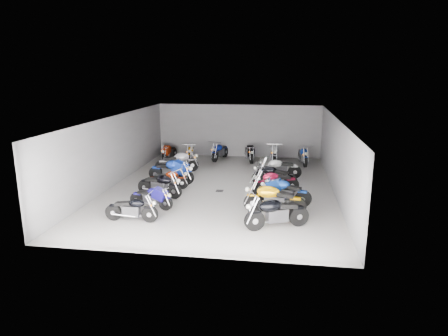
% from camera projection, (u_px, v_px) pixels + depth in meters
% --- Properties ---
extents(ground, '(14.00, 14.00, 0.00)m').
position_uv_depth(ground, '(221.00, 188.00, 18.24)').
color(ground, gray).
rests_on(ground, ground).
extents(wall_back, '(10.00, 0.10, 3.20)m').
position_uv_depth(wall_back, '(239.00, 131.00, 24.58)').
color(wall_back, slate).
rests_on(wall_back, ground).
extents(wall_left, '(0.10, 14.00, 3.20)m').
position_uv_depth(wall_left, '(115.00, 150.00, 18.57)').
color(wall_left, slate).
rests_on(wall_left, ground).
extents(wall_right, '(0.10, 14.00, 3.20)m').
position_uv_depth(wall_right, '(336.00, 157.00, 17.14)').
color(wall_right, slate).
rests_on(wall_right, ground).
extents(ceiling, '(10.00, 14.00, 0.04)m').
position_uv_depth(ceiling, '(221.00, 117.00, 17.47)').
color(ceiling, black).
rests_on(ceiling, wall_back).
extents(drain_grate, '(0.32, 0.32, 0.01)m').
position_uv_depth(drain_grate, '(220.00, 191.00, 17.75)').
color(drain_grate, black).
rests_on(drain_grate, ground).
extents(motorcycle_left_a, '(1.93, 0.37, 0.85)m').
position_uv_depth(motorcycle_left_a, '(132.00, 209.00, 14.09)').
color(motorcycle_left_a, black).
rests_on(motorcycle_left_a, ground).
extents(motorcycle_left_b, '(1.83, 0.55, 0.81)m').
position_uv_depth(motorcycle_left_b, '(151.00, 197.00, 15.42)').
color(motorcycle_left_b, black).
rests_on(motorcycle_left_b, ground).
extents(motorcycle_left_c, '(2.09, 0.74, 0.94)m').
position_uv_depth(motorcycle_left_c, '(160.00, 185.00, 16.87)').
color(motorcycle_left_c, black).
rests_on(motorcycle_left_c, ground).
extents(motorcycle_left_d, '(1.88, 0.57, 0.84)m').
position_uv_depth(motorcycle_left_d, '(168.00, 180.00, 17.90)').
color(motorcycle_left_d, black).
rests_on(motorcycle_left_d, ground).
extents(motorcycle_left_e, '(2.35, 0.76, 1.05)m').
position_uv_depth(motorcycle_left_e, '(171.00, 171.00, 18.89)').
color(motorcycle_left_e, black).
rests_on(motorcycle_left_e, ground).
extents(motorcycle_left_f, '(2.18, 1.00, 1.01)m').
position_uv_depth(motorcycle_left_f, '(178.00, 162.00, 20.89)').
color(motorcycle_left_f, black).
rests_on(motorcycle_left_f, ground).
extents(motorcycle_right_a, '(2.17, 1.07, 1.01)m').
position_uv_depth(motorcycle_right_a, '(276.00, 213.00, 13.43)').
color(motorcycle_right_a, black).
rests_on(motorcycle_right_a, ground).
extents(motorcycle_right_b, '(2.35, 0.55, 1.03)m').
position_uv_depth(motorcycle_right_b, '(274.00, 199.00, 14.80)').
color(motorcycle_right_b, black).
rests_on(motorcycle_right_b, ground).
extents(motorcycle_right_c, '(2.08, 0.72, 0.94)m').
position_uv_depth(motorcycle_right_c, '(284.00, 192.00, 15.92)').
color(motorcycle_right_c, black).
rests_on(motorcycle_right_c, ground).
extents(motorcycle_right_d, '(2.04, 0.94, 0.94)m').
position_uv_depth(motorcycle_right_d, '(275.00, 182.00, 17.25)').
color(motorcycle_right_d, black).
rests_on(motorcycle_right_d, ground).
extents(motorcycle_right_e, '(2.11, 0.67, 0.94)m').
position_uv_depth(motorcycle_right_e, '(274.00, 176.00, 18.28)').
color(motorcycle_right_e, black).
rests_on(motorcycle_right_e, ground).
extents(motorcycle_right_f, '(2.14, 0.61, 0.95)m').
position_uv_depth(motorcycle_right_f, '(279.00, 168.00, 19.69)').
color(motorcycle_right_f, black).
rests_on(motorcycle_right_f, ground).
extents(motorcycle_back_a, '(0.46, 1.95, 0.86)m').
position_uv_depth(motorcycle_back_a, '(169.00, 152.00, 23.85)').
color(motorcycle_back_a, black).
rests_on(motorcycle_back_a, ground).
extents(motorcycle_back_b, '(0.46, 2.02, 0.89)m').
position_uv_depth(motorcycle_back_b, '(191.00, 153.00, 23.60)').
color(motorcycle_back_b, black).
rests_on(motorcycle_back_b, ground).
extents(motorcycle_back_c, '(0.69, 2.13, 0.95)m').
position_uv_depth(motorcycle_back_c, '(220.00, 151.00, 23.86)').
color(motorcycle_back_c, black).
rests_on(motorcycle_back_c, ground).
extents(motorcycle_back_d, '(0.68, 2.06, 0.92)m').
position_uv_depth(motorcycle_back_d, '(249.00, 153.00, 23.47)').
color(motorcycle_back_d, black).
rests_on(motorcycle_back_d, ground).
extents(motorcycle_back_e, '(0.50, 2.32, 1.02)m').
position_uv_depth(motorcycle_back_e, '(274.00, 154.00, 22.93)').
color(motorcycle_back_e, black).
rests_on(motorcycle_back_e, ground).
extents(motorcycle_back_f, '(0.51, 2.17, 0.96)m').
position_uv_depth(motorcycle_back_f, '(303.00, 155.00, 22.65)').
color(motorcycle_back_f, black).
rests_on(motorcycle_back_f, ground).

